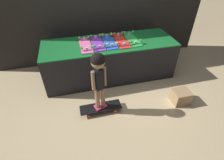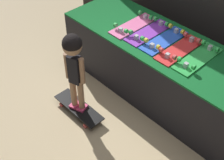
{
  "view_description": "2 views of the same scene",
  "coord_description": "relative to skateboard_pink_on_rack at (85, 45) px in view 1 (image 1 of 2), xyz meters",
  "views": [
    {
      "loc": [
        -0.68,
        -2.29,
        2.18
      ],
      "look_at": [
        -0.14,
        -0.15,
        0.46
      ],
      "focal_mm": 28.0,
      "sensor_mm": 36.0,
      "label": 1
    },
    {
      "loc": [
        1.67,
        -1.75,
        2.72
      ],
      "look_at": [
        -0.16,
        -0.02,
        0.45
      ],
      "focal_mm": 50.0,
      "sensor_mm": 36.0,
      "label": 2
    }
  ],
  "objects": [
    {
      "name": "ground_plane",
      "position": [
        0.44,
        -0.6,
        -0.76
      ],
      "size": [
        16.0,
        16.0,
        0.0
      ],
      "primitive_type": "plane",
      "color": "tan"
    },
    {
      "name": "skateboard_pink_on_rack",
      "position": [
        0.0,
        0.0,
        0.0
      ],
      "size": [
        0.2,
        0.63,
        0.09
      ],
      "color": "pink",
      "rests_on": "display_rack"
    },
    {
      "name": "storage_box",
      "position": [
        1.44,
        -1.06,
        -0.64
      ],
      "size": [
        0.28,
        0.25,
        0.23
      ],
      "color": "#A37F56",
      "rests_on": "ground_plane"
    },
    {
      "name": "skateboard_purple_on_rack",
      "position": [
        0.22,
        0.02,
        0.0
      ],
      "size": [
        0.2,
        0.63,
        0.09
      ],
      "color": "purple",
      "rests_on": "display_rack"
    },
    {
      "name": "skateboard_green_on_rack",
      "position": [
        0.89,
        0.03,
        0.0
      ],
      "size": [
        0.2,
        0.63,
        0.09
      ],
      "color": "green",
      "rests_on": "display_rack"
    },
    {
      "name": "skateboard_blue_on_rack",
      "position": [
        0.44,
        0.03,
        0.0
      ],
      "size": [
        0.2,
        0.63,
        0.09
      ],
      "color": "blue",
      "rests_on": "display_rack"
    },
    {
      "name": "skateboard_on_floor",
      "position": [
        0.07,
        -0.93,
        -0.68
      ],
      "size": [
        0.67,
        0.21,
        0.09
      ],
      "color": "black",
      "rests_on": "ground_plane"
    },
    {
      "name": "child",
      "position": [
        0.07,
        -0.93,
        0.02
      ],
      "size": [
        0.23,
        0.2,
        0.99
      ],
      "rotation": [
        0.0,
        0.0,
        0.32
      ],
      "color": "#E03D6B",
      "rests_on": "skateboard_on_floor"
    },
    {
      "name": "display_rack",
      "position": [
        0.44,
        0.01,
        -0.39
      ],
      "size": [
        2.49,
        0.84,
        0.74
      ],
      "color": "black",
      "rests_on": "ground_plane"
    },
    {
      "name": "skateboard_red_on_rack",
      "position": [
        0.67,
        0.01,
        0.0
      ],
      "size": [
        0.2,
        0.63,
        0.09
      ],
      "color": "red",
      "rests_on": "display_rack"
    }
  ]
}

